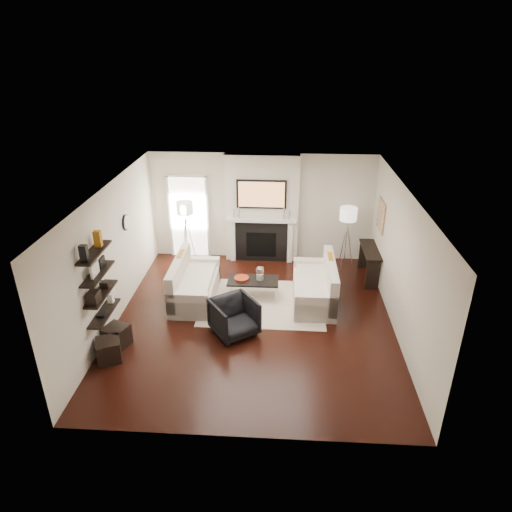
# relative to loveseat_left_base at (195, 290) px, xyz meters

# --- Properties ---
(room_envelope) EXTENTS (6.00, 6.00, 6.00)m
(room_envelope) POSITION_rel_loveseat_left_base_xyz_m (1.33, -0.78, 1.14)
(room_envelope) COLOR black
(room_envelope) RESTS_ON ground
(chimney_breast) EXTENTS (1.80, 0.25, 2.70)m
(chimney_breast) POSITION_rel_loveseat_left_base_xyz_m (1.33, 2.09, 1.14)
(chimney_breast) COLOR silver
(chimney_breast) RESTS_ON floor
(fireplace_surround) EXTENTS (1.30, 0.02, 1.04)m
(fireplace_surround) POSITION_rel_loveseat_left_base_xyz_m (1.33, 1.96, 0.31)
(fireplace_surround) COLOR black
(fireplace_surround) RESTS_ON floor
(firebox) EXTENTS (0.75, 0.02, 0.65)m
(firebox) POSITION_rel_loveseat_left_base_xyz_m (1.33, 1.95, 0.24)
(firebox) COLOR black
(firebox) RESTS_ON floor
(mantel_pilaster_l) EXTENTS (0.12, 0.08, 1.10)m
(mantel_pilaster_l) POSITION_rel_loveseat_left_base_xyz_m (0.61, 1.93, 0.34)
(mantel_pilaster_l) COLOR white
(mantel_pilaster_l) RESTS_ON floor
(mantel_pilaster_r) EXTENTS (0.12, 0.08, 1.10)m
(mantel_pilaster_r) POSITION_rel_loveseat_left_base_xyz_m (2.05, 1.93, 0.34)
(mantel_pilaster_r) COLOR white
(mantel_pilaster_r) RESTS_ON floor
(mantel_shelf) EXTENTS (1.70, 0.18, 0.07)m
(mantel_shelf) POSITION_rel_loveseat_left_base_xyz_m (1.33, 1.91, 0.91)
(mantel_shelf) COLOR white
(mantel_shelf) RESTS_ON chimney_breast
(tv_body) EXTENTS (1.20, 0.06, 0.70)m
(tv_body) POSITION_rel_loveseat_left_base_xyz_m (1.33, 1.93, 1.57)
(tv_body) COLOR black
(tv_body) RESTS_ON chimney_breast
(tv_screen) EXTENTS (1.10, 0.00, 0.62)m
(tv_screen) POSITION_rel_loveseat_left_base_xyz_m (1.33, 1.90, 1.57)
(tv_screen) COLOR #BF723F
(tv_screen) RESTS_ON tv_body
(candlestick_l_tall) EXTENTS (0.04, 0.04, 0.30)m
(candlestick_l_tall) POSITION_rel_loveseat_left_base_xyz_m (0.78, 1.92, 1.09)
(candlestick_l_tall) COLOR silver
(candlestick_l_tall) RESTS_ON mantel_shelf
(candlestick_l_short) EXTENTS (0.04, 0.04, 0.24)m
(candlestick_l_short) POSITION_rel_loveseat_left_base_xyz_m (0.65, 1.92, 1.06)
(candlestick_l_short) COLOR silver
(candlestick_l_short) RESTS_ON mantel_shelf
(candlestick_r_tall) EXTENTS (0.04, 0.04, 0.30)m
(candlestick_r_tall) POSITION_rel_loveseat_left_base_xyz_m (1.88, 1.92, 1.09)
(candlestick_r_tall) COLOR silver
(candlestick_r_tall) RESTS_ON mantel_shelf
(candlestick_r_short) EXTENTS (0.04, 0.04, 0.24)m
(candlestick_r_short) POSITION_rel_loveseat_left_base_xyz_m (2.01, 1.92, 1.06)
(candlestick_r_short) COLOR silver
(candlestick_r_short) RESTS_ON mantel_shelf
(hallway_panel) EXTENTS (0.90, 0.02, 2.10)m
(hallway_panel) POSITION_rel_loveseat_left_base_xyz_m (-0.52, 2.20, 0.84)
(hallway_panel) COLOR white
(hallway_panel) RESTS_ON floor
(door_trim_l) EXTENTS (0.06, 0.06, 2.16)m
(door_trim_l) POSITION_rel_loveseat_left_base_xyz_m (-1.00, 2.18, 0.84)
(door_trim_l) COLOR white
(door_trim_l) RESTS_ON floor
(door_trim_r) EXTENTS (0.06, 0.06, 2.16)m
(door_trim_r) POSITION_rel_loveseat_left_base_xyz_m (-0.04, 2.18, 0.84)
(door_trim_r) COLOR white
(door_trim_r) RESTS_ON floor
(door_trim_top) EXTENTS (1.02, 0.06, 0.06)m
(door_trim_top) POSITION_rel_loveseat_left_base_xyz_m (-0.52, 2.18, 1.92)
(door_trim_top) COLOR white
(door_trim_top) RESTS_ON wall_back
(rug) EXTENTS (2.60, 2.00, 0.01)m
(rug) POSITION_rel_loveseat_left_base_xyz_m (1.46, -0.11, -0.20)
(rug) COLOR beige
(rug) RESTS_ON floor
(loveseat_left_base) EXTENTS (0.85, 1.80, 0.42)m
(loveseat_left_base) POSITION_rel_loveseat_left_base_xyz_m (0.00, 0.00, 0.00)
(loveseat_left_base) COLOR beige
(loveseat_left_base) RESTS_ON floor
(loveseat_left_back) EXTENTS (0.18, 1.80, 0.80)m
(loveseat_left_back) POSITION_rel_loveseat_left_base_xyz_m (-0.33, 0.00, 0.32)
(loveseat_left_back) COLOR beige
(loveseat_left_back) RESTS_ON floor
(loveseat_left_arm_n) EXTENTS (0.85, 0.18, 0.60)m
(loveseat_left_arm_n) POSITION_rel_loveseat_left_base_xyz_m (0.00, -0.81, 0.09)
(loveseat_left_arm_n) COLOR beige
(loveseat_left_arm_n) RESTS_ON floor
(loveseat_left_arm_s) EXTENTS (0.85, 0.18, 0.60)m
(loveseat_left_arm_s) POSITION_rel_loveseat_left_base_xyz_m (0.00, 0.81, 0.09)
(loveseat_left_arm_s) COLOR beige
(loveseat_left_arm_s) RESTS_ON floor
(loveseat_left_cushion) EXTENTS (0.63, 1.44, 0.10)m
(loveseat_left_cushion) POSITION_rel_loveseat_left_base_xyz_m (0.05, 0.00, 0.26)
(loveseat_left_cushion) COLOR beige
(loveseat_left_cushion) RESTS_ON loveseat_left_base
(pillow_left_orange) EXTENTS (0.10, 0.42, 0.42)m
(pillow_left_orange) POSITION_rel_loveseat_left_base_xyz_m (-0.33, 0.30, 0.52)
(pillow_left_orange) COLOR #A76714
(pillow_left_orange) RESTS_ON loveseat_left_cushion
(pillow_left_charcoal) EXTENTS (0.10, 0.40, 0.40)m
(pillow_left_charcoal) POSITION_rel_loveseat_left_base_xyz_m (-0.33, -0.30, 0.51)
(pillow_left_charcoal) COLOR black
(pillow_left_charcoal) RESTS_ON loveseat_left_cushion
(loveseat_right_base) EXTENTS (0.85, 1.80, 0.42)m
(loveseat_right_base) POSITION_rel_loveseat_left_base_xyz_m (2.56, 0.07, 0.00)
(loveseat_right_base) COLOR beige
(loveseat_right_base) RESTS_ON floor
(loveseat_right_back) EXTENTS (0.18, 1.80, 0.80)m
(loveseat_right_back) POSITION_rel_loveseat_left_base_xyz_m (2.89, 0.07, 0.32)
(loveseat_right_back) COLOR beige
(loveseat_right_back) RESTS_ON floor
(loveseat_right_arm_n) EXTENTS (0.85, 0.18, 0.60)m
(loveseat_right_arm_n) POSITION_rel_loveseat_left_base_xyz_m (2.56, -0.74, 0.09)
(loveseat_right_arm_n) COLOR beige
(loveseat_right_arm_n) RESTS_ON floor
(loveseat_right_arm_s) EXTENTS (0.85, 0.18, 0.60)m
(loveseat_right_arm_s) POSITION_rel_loveseat_left_base_xyz_m (2.56, 0.88, 0.09)
(loveseat_right_arm_s) COLOR beige
(loveseat_right_arm_s) RESTS_ON floor
(loveseat_right_cushion) EXTENTS (0.63, 1.44, 0.10)m
(loveseat_right_cushion) POSITION_rel_loveseat_left_base_xyz_m (2.51, 0.07, 0.26)
(loveseat_right_cushion) COLOR beige
(loveseat_right_cushion) RESTS_ON loveseat_right_base
(pillow_right_orange) EXTENTS (0.10, 0.42, 0.42)m
(pillow_right_orange) POSITION_rel_loveseat_left_base_xyz_m (2.89, 0.37, 0.52)
(pillow_right_orange) COLOR #A76714
(pillow_right_orange) RESTS_ON loveseat_right_cushion
(pillow_right_charcoal) EXTENTS (0.10, 0.40, 0.40)m
(pillow_right_charcoal) POSITION_rel_loveseat_left_base_xyz_m (2.89, -0.23, 0.51)
(pillow_right_charcoal) COLOR black
(pillow_right_charcoal) RESTS_ON loveseat_right_cushion
(coffee_table) EXTENTS (1.10, 0.55, 0.04)m
(coffee_table) POSITION_rel_loveseat_left_base_xyz_m (1.25, 0.15, 0.19)
(coffee_table) COLOR black
(coffee_table) RESTS_ON floor
(coffee_leg_nw) EXTENTS (0.02, 0.02, 0.38)m
(coffee_leg_nw) POSITION_rel_loveseat_left_base_xyz_m (0.75, -0.07, -0.02)
(coffee_leg_nw) COLOR silver
(coffee_leg_nw) RESTS_ON floor
(coffee_leg_ne) EXTENTS (0.02, 0.02, 0.38)m
(coffee_leg_ne) POSITION_rel_loveseat_left_base_xyz_m (1.75, -0.07, -0.02)
(coffee_leg_ne) COLOR silver
(coffee_leg_ne) RESTS_ON floor
(coffee_leg_sw) EXTENTS (0.02, 0.02, 0.38)m
(coffee_leg_sw) POSITION_rel_loveseat_left_base_xyz_m (0.75, 0.37, -0.02)
(coffee_leg_sw) COLOR silver
(coffee_leg_sw) RESTS_ON floor
(coffee_leg_se) EXTENTS (0.02, 0.02, 0.38)m
(coffee_leg_se) POSITION_rel_loveseat_left_base_xyz_m (1.75, 0.37, -0.02)
(coffee_leg_se) COLOR silver
(coffee_leg_se) RESTS_ON floor
(hurricane_glass) EXTENTS (0.17, 0.17, 0.30)m
(hurricane_glass) POSITION_rel_loveseat_left_base_xyz_m (1.40, 0.15, 0.35)
(hurricane_glass) COLOR white
(hurricane_glass) RESTS_ON coffee_table
(hurricane_candle) EXTENTS (0.09, 0.09, 0.14)m
(hurricane_candle) POSITION_rel_loveseat_left_base_xyz_m (1.40, 0.15, 0.29)
(hurricane_candle) COLOR white
(hurricane_candle) RESTS_ON coffee_table
(copper_bowl) EXTENTS (0.32, 0.32, 0.05)m
(copper_bowl) POSITION_rel_loveseat_left_base_xyz_m (1.00, 0.15, 0.24)
(copper_bowl) COLOR #B0371D
(copper_bowl) RESTS_ON coffee_table
(armchair) EXTENTS (1.04, 1.03, 0.79)m
(armchair) POSITION_rel_loveseat_left_base_xyz_m (0.98, -1.25, 0.18)
(armchair) COLOR black
(armchair) RESTS_ON floor
(lamp_left_post) EXTENTS (0.02, 0.02, 1.20)m
(lamp_left_post) POSITION_rel_loveseat_left_base_xyz_m (-0.52, 1.79, 0.39)
(lamp_left_post) COLOR silver
(lamp_left_post) RESTS_ON floor
(lamp_left_shade) EXTENTS (0.40, 0.40, 0.30)m
(lamp_left_shade) POSITION_rel_loveseat_left_base_xyz_m (-0.52, 1.79, 1.24)
(lamp_left_shade) COLOR white
(lamp_left_shade) RESTS_ON lamp_left_post
(lamp_left_leg_a) EXTENTS (0.25, 0.02, 1.23)m
(lamp_left_leg_a) POSITION_rel_loveseat_left_base_xyz_m (-0.41, 1.79, 0.39)
(lamp_left_leg_a) COLOR silver
(lamp_left_leg_a) RESTS_ON floor
(lamp_left_leg_b) EXTENTS (0.14, 0.22, 1.23)m
(lamp_left_leg_b) POSITION_rel_loveseat_left_base_xyz_m (-0.57, 1.88, 0.39)
(lamp_left_leg_b) COLOR silver
(lamp_left_leg_b) RESTS_ON floor
(lamp_left_leg_c) EXTENTS (0.14, 0.22, 1.23)m
(lamp_left_leg_c) POSITION_rel_loveseat_left_base_xyz_m (-0.57, 1.69, 0.39)
(lamp_left_leg_c) COLOR silver
(lamp_left_leg_c) RESTS_ON floor
(lamp_right_post) EXTENTS (0.02, 0.02, 1.20)m
(lamp_right_post) POSITION_rel_loveseat_left_base_xyz_m (3.38, 1.60, 0.39)
(lamp_right_post) COLOR silver
(lamp_right_post) RESTS_ON floor
(lamp_right_shade) EXTENTS (0.40, 0.40, 0.30)m
(lamp_right_shade) POSITION_rel_loveseat_left_base_xyz_m (3.38, 1.60, 1.24)
(lamp_right_shade) COLOR white
(lamp_right_shade) RESTS_ON lamp_right_post
(lamp_right_leg_a) EXTENTS (0.25, 0.02, 1.23)m
(lamp_right_leg_a) POSITION_rel_loveseat_left_base_xyz_m (3.49, 1.60, 0.39)
(lamp_right_leg_a) COLOR silver
(lamp_right_leg_a) RESTS_ON floor
(lamp_right_leg_b) EXTENTS (0.14, 0.22, 1.23)m
(lamp_right_leg_b) POSITION_rel_loveseat_left_base_xyz_m (3.33, 1.69, 0.39)
(lamp_right_leg_b) COLOR silver
(lamp_right_leg_b) RESTS_ON floor
(lamp_right_leg_c) EXTENTS (0.14, 0.22, 1.23)m
(lamp_right_leg_c) POSITION_rel_loveseat_left_base_xyz_m (3.33, 1.50, 0.39)
(lamp_right_leg_c) COLOR silver
(lamp_right_leg_c) RESTS_ON floor
(console_top) EXTENTS (0.35, 1.20, 0.04)m
(console_top) POSITION_rel_loveseat_left_base_xyz_m (3.90, 1.20, 0.52)
(console_top) COLOR black
(console_top) RESTS_ON floor
(console_leg_n) EXTENTS (0.30, 0.04, 0.71)m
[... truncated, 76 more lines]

